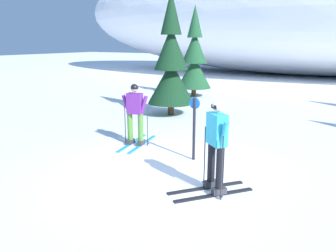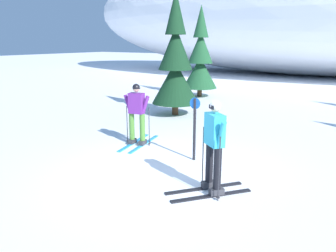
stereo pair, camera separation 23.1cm
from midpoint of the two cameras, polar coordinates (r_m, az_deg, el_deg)
name	(u,v)px [view 1 (the left image)]	position (r m, az deg, el deg)	size (l,w,h in m)	color
ground_plane	(166,173)	(7.59, -1.18, -8.06)	(120.00, 120.00, 0.00)	white
skier_cyan_jacket	(216,144)	(6.42, 7.18, -3.11)	(1.39, 1.58, 1.84)	black
skier_purple_jacket	(135,114)	(9.38, -6.35, 2.09)	(0.81, 1.84, 1.75)	#2893CC
pine_tree_far_left	(194,59)	(17.73, 4.15, 11.31)	(1.80, 1.80, 4.66)	#47301E
pine_tree_center_left	(171,65)	(13.16, 0.02, 10.47)	(1.84, 1.84, 4.77)	#47301E
snow_ridge_background	(308,6)	(32.02, 22.64, 18.40)	(45.12, 18.93, 11.42)	white
trail_marker_post	(194,125)	(8.16, 3.69, 0.14)	(0.28, 0.07, 1.58)	black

